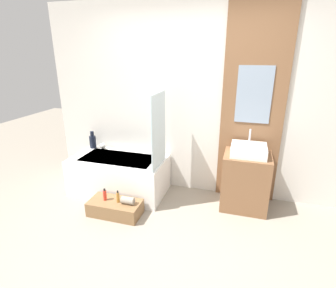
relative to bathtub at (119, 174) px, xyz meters
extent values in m
plane|color=gray|center=(0.95, -1.16, -0.26)|extent=(12.00, 12.00, 0.00)
cube|color=silver|center=(0.95, 0.42, 1.04)|extent=(4.20, 0.06, 2.60)
cube|color=brown|center=(1.74, 0.37, 1.04)|extent=(0.78, 0.03, 2.60)
cube|color=#8C9EB2|center=(1.74, 0.35, 1.17)|extent=(0.42, 0.01, 0.71)
cube|color=white|center=(0.00, 0.00, 0.00)|extent=(1.33, 0.73, 0.53)
cube|color=silver|center=(0.00, 0.00, 0.26)|extent=(1.04, 0.51, 0.01)
cube|color=silver|center=(0.63, -0.08, 0.74)|extent=(0.01, 0.53, 0.95)
cube|color=olive|center=(0.21, -0.56, -0.17)|extent=(0.65, 0.32, 0.18)
cube|color=brown|center=(1.74, 0.10, 0.10)|extent=(0.57, 0.49, 0.73)
cube|color=white|center=(1.74, 0.10, 0.53)|extent=(0.42, 0.39, 0.12)
cylinder|color=silver|center=(1.74, 0.21, 0.68)|extent=(0.02, 0.02, 0.18)
cylinder|color=black|center=(-0.56, 0.27, 0.35)|extent=(0.10, 0.10, 0.19)
cylinder|color=black|center=(-0.56, 0.27, 0.49)|extent=(0.05, 0.05, 0.08)
sphere|color=silver|center=(-0.39, 0.27, 0.31)|extent=(0.09, 0.09, 0.09)
cylinder|color=red|center=(0.08, -0.56, -0.02)|extent=(0.04, 0.04, 0.13)
cylinder|color=black|center=(0.08, -0.56, 0.06)|extent=(0.03, 0.03, 0.03)
cylinder|color=#B2752D|center=(0.26, -0.56, -0.02)|extent=(0.04, 0.04, 0.13)
cylinder|color=black|center=(0.26, -0.56, 0.06)|extent=(0.02, 0.02, 0.03)
cylinder|color=gray|center=(0.39, -0.56, -0.04)|extent=(0.16, 0.09, 0.09)
camera|label=1|loc=(1.65, -3.08, 1.67)|focal=28.00mm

